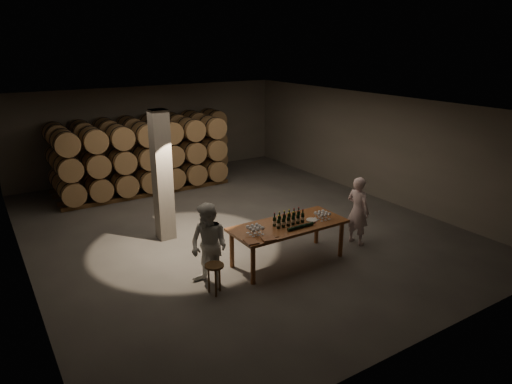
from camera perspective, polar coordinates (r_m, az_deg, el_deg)
room at (r=11.20m, az=-11.65°, el=1.94°), size 12.00×12.00×12.00m
tasting_table at (r=10.03m, az=4.05°, el=-4.56°), size 2.60×1.10×0.90m
barrel_stack_back at (r=16.28m, az=-13.93°, el=5.39°), size 6.26×0.95×2.31m
barrel_stack_front at (r=14.86m, az=-13.58°, el=4.21°), size 5.48×0.95×2.31m
bottle_cluster at (r=9.94m, az=4.11°, el=-3.44°), size 0.73×0.23×0.31m
lying_bottles at (r=9.78m, az=5.62°, el=-4.31°), size 0.75×0.08×0.08m
glass_cluster_left at (r=9.44m, az=-0.11°, el=-4.51°), size 0.31×0.31×0.17m
glass_cluster_right at (r=10.33m, az=8.31°, el=-2.71°), size 0.30×0.30×0.16m
plate at (r=10.25m, az=7.00°, el=-3.47°), size 0.25×0.25×0.01m
notebook_near at (r=9.21m, az=1.59°, el=-5.87°), size 0.31×0.27×0.03m
notebook_corner at (r=9.10m, az=-0.62°, el=-6.20°), size 0.27×0.33×0.03m
pen at (r=9.31m, az=2.56°, el=-5.67°), size 0.13×0.03×0.01m
stool at (r=8.92m, az=-5.22°, el=-9.69°), size 0.37×0.37×0.62m
person_man at (r=11.18m, az=12.62°, el=-2.29°), size 0.49×0.66×1.68m
person_woman at (r=9.04m, az=-5.89°, el=-6.75°), size 0.95×1.04×1.74m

